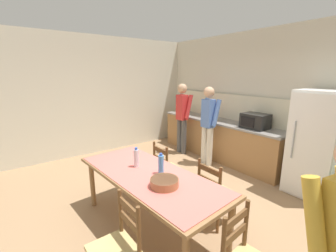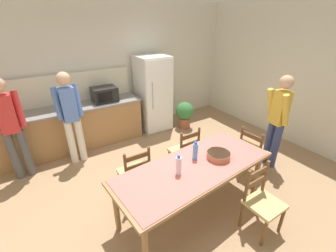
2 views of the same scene
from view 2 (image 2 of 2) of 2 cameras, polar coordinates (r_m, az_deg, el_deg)
The scene contains 19 objects.
ground_plane at distance 3.75m, azimuth -0.18°, elevation -16.53°, with size 8.32×8.32×0.00m, color #9E7A56.
wall_back at distance 5.32m, azimuth -16.09°, elevation 13.30°, with size 6.52×0.12×2.90m, color beige.
wall_right at distance 5.38m, azimuth 31.22°, elevation 10.74°, with size 0.12×5.20×2.90m, color beige.
kitchen_counter at distance 5.03m, azimuth -25.48°, elevation -1.06°, with size 3.33×0.66×0.91m.
counter_splashback at distance 5.06m, azimuth -27.65°, elevation 7.95°, with size 3.29×0.03×0.60m, color beige.
refrigerator at distance 5.41m, azimuth -3.78°, elevation 8.15°, with size 0.71×0.73×1.76m.
microwave at distance 4.95m, azimuth -15.82°, elevation 7.76°, with size 0.50×0.39×0.30m.
dining_table at distance 3.04m, azimuth 6.67°, elevation -11.19°, with size 2.25×1.07×0.78m.
bottle_near_centre at distance 2.77m, azimuth 2.72°, elevation -10.01°, with size 0.07×0.07×0.27m.
bottle_off_centre at distance 3.06m, azimuth 6.93°, elevation -6.41°, with size 0.07×0.07×0.27m.
serving_bowl at distance 3.17m, azimuth 12.69°, elevation -7.18°, with size 0.32×0.32×0.09m.
chair_side_far_right at distance 3.91m, azimuth 4.28°, elevation -6.45°, with size 0.42×0.40×0.91m.
chair_head_end at distance 4.12m, azimuth 20.71°, elevation -6.38°, with size 0.44×0.46×0.91m.
chair_side_near_right at distance 3.21m, azimuth 22.78°, elevation -17.28°, with size 0.43×0.41×0.91m.
chair_side_far_left at distance 3.44m, azimuth -8.41°, elevation -11.75°, with size 0.42×0.40×0.91m.
person_at_sink at distance 4.35m, azimuth -35.18°, elevation 0.20°, with size 0.44×0.30×1.76m.
person_at_counter at distance 4.35m, azimuth -23.52°, elevation 2.72°, with size 0.43×0.30×1.73m.
person_by_table at distance 4.33m, azimuth 26.10°, elevation 1.86°, with size 0.34×0.46×1.70m.
potted_plant at distance 5.56m, azimuth 4.25°, elevation 3.24°, with size 0.44×0.44×0.67m.
Camera 2 is at (-1.47, -2.34, 2.54)m, focal length 24.00 mm.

